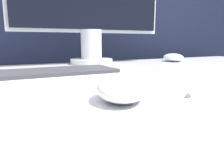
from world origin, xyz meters
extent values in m
cube|color=black|center=(0.00, 0.59, 0.63)|extent=(5.00, 0.03, 1.26)
ellipsoid|color=white|center=(-0.06, -0.16, 0.80)|extent=(0.11, 0.13, 0.04)
cube|color=silver|center=(-0.16, 0.06, 0.79)|extent=(0.39, 0.14, 0.02)
cube|color=#38383D|center=(-0.16, 0.06, 0.80)|extent=(0.36, 0.12, 0.01)
cylinder|color=silver|center=(0.08, 0.36, 0.79)|extent=(0.16, 0.16, 0.02)
cylinder|color=silver|center=(0.08, 0.36, 0.85)|extent=(0.08, 0.08, 0.11)
ellipsoid|color=white|center=(0.44, 0.30, 0.80)|extent=(0.09, 0.11, 0.04)
cylinder|color=#99999E|center=(0.10, -0.16, 0.78)|extent=(0.13, 0.09, 0.01)
camera|label=1|loc=(-0.22, -0.44, 0.87)|focal=35.00mm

